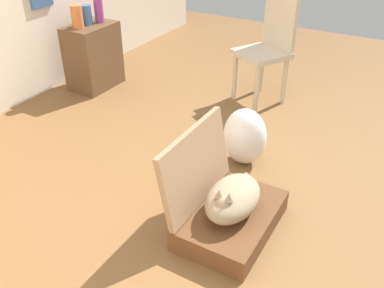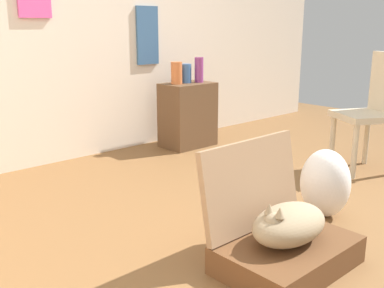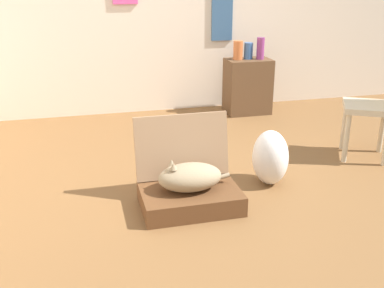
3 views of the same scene
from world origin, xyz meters
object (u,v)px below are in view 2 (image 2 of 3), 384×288
Objects in this scene: side_table at (188,115)px; vase_short at (199,70)px; vase_round at (186,73)px; plastic_bag_white at (325,183)px; vase_tall at (177,73)px; suitcase_base at (287,255)px; chair at (372,108)px; cat at (288,224)px.

vase_short is (0.12, -0.02, 0.43)m from side_table.
side_table is at bearing -90.00° from vase_round.
vase_tall is (0.39, 1.86, 0.51)m from plastic_bag_white.
suitcase_base is 0.71× the size of chair.
plastic_bag_white is 0.45× the size of chair.
vase_round is at bearing 60.15° from cat.
chair is (1.08, 0.27, 0.30)m from plastic_bag_white.
vase_tall is 0.22× the size of chair.
vase_round is 0.19× the size of chair.
chair reaches higher than plastic_bag_white.
side_table is at bearing -131.55° from chair.
cat is 2.41m from vase_tall.
vase_round reaches higher than suitcase_base.
vase_round reaches higher than plastic_bag_white.
suitcase_base is at bearing -3.44° from cat.
vase_short is at bearing 57.22° from suitcase_base.
suitcase_base is 2.45m from vase_tall.
vase_short reaches higher than vase_round.
side_table is 0.65× the size of chair.
vase_short is (1.33, 2.06, 0.67)m from suitcase_base.
chair is at bearing 15.83° from cat.
chair is (1.78, 0.50, 0.28)m from cat.
cat is 1.21× the size of plastic_bag_white.
vase_round is at bearing 90.00° from side_table.
cat is 2.47m from vase_round.
cat is 1.87m from chair.
vase_tall is (-0.12, 0.02, 0.41)m from side_table.
plastic_bag_white reaches higher than suitcase_base.
plastic_bag_white is at bearing -101.70° from vase_tall.
suitcase_base is 3.76× the size of vase_round.
vase_short is 0.25× the size of chair.
chair is at bearing -70.29° from vase_round.
suitcase_base is 1.90m from chair.
vase_tall is at bearing 171.88° from side_table.
vase_round is (-0.12, 0.04, -0.03)m from vase_short.
vase_round is (0.51, 1.87, 0.50)m from plastic_bag_white.
cat is 0.83× the size of side_table.
vase_tall is 1.75m from chair.
plastic_bag_white is at bearing 18.79° from suitcase_base.
vase_round reaches higher than cat.
cat is 0.73m from plastic_bag_white.
cat is 2.88× the size of vase_round.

